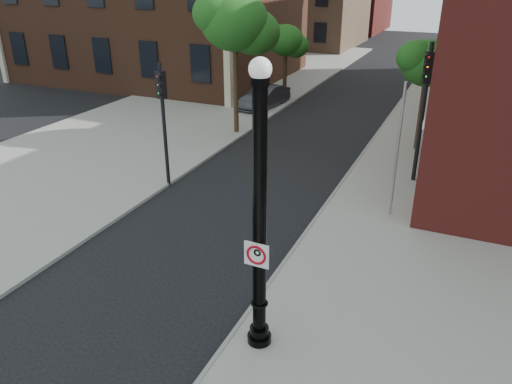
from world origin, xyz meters
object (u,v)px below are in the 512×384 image
at_px(no_parking_sign, 257,255).
at_px(traffic_signal_left, 163,106).
at_px(traffic_signal_right, 425,91).
at_px(lamppost, 260,231).
at_px(parked_car, 264,97).

xyz_separation_m(no_parking_sign, traffic_signal_left, (-6.76, 6.89, 0.70)).
bearing_deg(no_parking_sign, traffic_signal_left, 135.45).
height_order(no_parking_sign, traffic_signal_right, traffic_signal_right).
relative_size(lamppost, traffic_signal_right, 1.18).
distance_m(lamppost, traffic_signal_left, 9.53).
bearing_deg(parked_car, no_parking_sign, -60.37).
distance_m(no_parking_sign, traffic_signal_right, 11.23).
distance_m(no_parking_sign, traffic_signal_left, 9.67).
relative_size(parked_car, traffic_signal_left, 0.86).
xyz_separation_m(parked_car, traffic_signal_left, (1.11, -12.05, 2.50)).
bearing_deg(lamppost, parked_car, 112.72).
height_order(lamppost, traffic_signal_left, lamppost).
bearing_deg(traffic_signal_left, lamppost, -29.66).
bearing_deg(no_parking_sign, parked_car, 113.55).
distance_m(parked_car, traffic_signal_right, 12.85).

